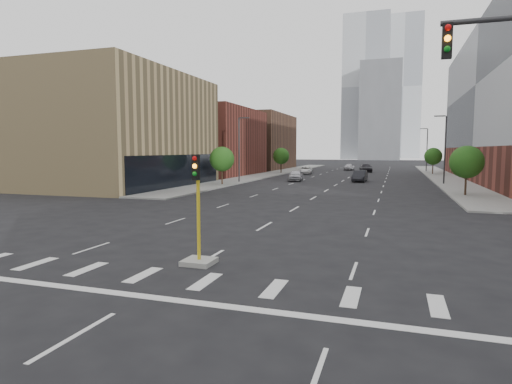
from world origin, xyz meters
The scene contains 22 objects.
ground centered at (0.00, 0.00, 0.00)m, with size 400.00×400.00×0.00m, color black.
sidewalk_left_far centered at (-15.00, 74.00, 0.07)m, with size 5.00×92.00×0.15m, color gray.
sidewalk_right_far centered at (15.00, 74.00, 0.07)m, with size 5.00×92.00×0.15m, color gray.
building_left_mid centered at (-27.50, 40.00, 7.00)m, with size 20.00×24.00×14.00m, color #9A8357.
building_left_far_a centered at (-27.50, 66.00, 6.00)m, with size 20.00×22.00×12.00m, color brown.
building_left_far_b centered at (-27.50, 92.00, 6.50)m, with size 20.00×24.00×13.00m, color brown.
tower_left centered at (-8.00, 220.00, 35.00)m, with size 22.00×22.00×70.00m, color #B2B7BC.
tower_right centered at (10.00, 260.00, 40.00)m, with size 20.00×20.00×80.00m, color #B2B7BC.
tower_mid centered at (0.00, 200.00, 22.00)m, with size 18.00×18.00×44.00m, color slate.
median_traffic_signal centered at (0.00, 8.97, 0.97)m, with size 1.20×1.20×4.40m.
streetlight_right_a centered at (13.41, 55.00, 5.01)m, with size 1.60×0.22×9.07m.
streetlight_right_b centered at (13.41, 90.00, 5.01)m, with size 1.60×0.22×9.07m.
streetlight_left centered at (-13.41, 50.00, 5.01)m, with size 1.60×0.22×9.07m.
tree_left_near centered at (-14.00, 45.00, 3.39)m, with size 3.20×3.20×4.85m.
tree_left_far centered at (-14.00, 75.00, 3.39)m, with size 3.20×3.20×4.85m.
tree_right_near centered at (14.00, 40.00, 3.39)m, with size 3.20×3.20×4.85m.
tree_right_far centered at (14.00, 80.00, 3.39)m, with size 3.20×3.20×4.85m.
car_near_left centered at (-6.67, 55.72, 0.81)m, with size 1.91×4.75×1.62m, color #B4B4B9.
car_mid_right centered at (2.51, 57.06, 0.82)m, with size 1.73×4.96×1.63m, color black.
car_far_left centered at (-8.94, 74.02, 0.72)m, with size 2.38×5.16×1.44m, color white.
car_deep_right centered at (1.50, 85.29, 0.86)m, with size 2.41×5.92×1.72m, color black.
car_distant centered at (-2.61, 92.04, 0.76)m, with size 1.80×4.47×1.52m, color #BABABF.
Camera 1 is at (7.40, -6.26, 4.57)m, focal length 30.00 mm.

